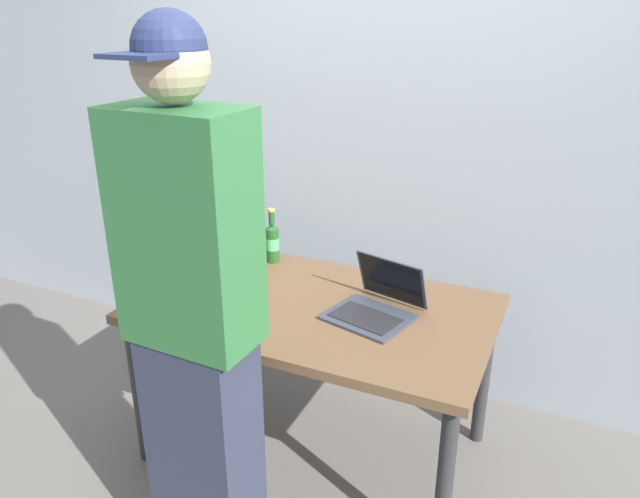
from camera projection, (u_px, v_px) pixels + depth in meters
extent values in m
plane|color=slate|center=(315.00, 447.00, 2.72)|extent=(8.00, 8.00, 0.00)
cube|color=brown|center=(315.00, 309.00, 2.45)|extent=(1.43, 0.85, 0.04)
cylinder|color=#2D2D30|center=(139.00, 392.00, 2.53)|extent=(0.06, 0.06, 0.69)
cylinder|color=#2D2D30|center=(444.00, 488.00, 2.03)|extent=(0.06, 0.06, 0.69)
cylinder|color=#2D2D30|center=(232.00, 316.00, 3.14)|extent=(0.06, 0.06, 0.69)
cylinder|color=#2D2D30|center=(484.00, 375.00, 2.64)|extent=(0.06, 0.06, 0.69)
cube|color=#383D4C|center=(368.00, 317.00, 2.33)|extent=(0.36, 0.33, 0.01)
cube|color=#232326|center=(365.00, 317.00, 2.31)|extent=(0.29, 0.21, 0.00)
cube|color=#383D4C|center=(392.00, 280.00, 2.40)|extent=(0.32, 0.15, 0.20)
cube|color=black|center=(391.00, 280.00, 2.40)|extent=(0.29, 0.13, 0.18)
cylinder|color=brown|center=(238.00, 239.00, 2.85)|extent=(0.07, 0.07, 0.21)
cone|color=brown|center=(237.00, 216.00, 2.80)|extent=(0.07, 0.07, 0.02)
cylinder|color=brown|center=(236.00, 205.00, 2.78)|extent=(0.03, 0.03, 0.08)
cylinder|color=#BFB74C|center=(236.00, 195.00, 2.77)|extent=(0.04, 0.04, 0.01)
cylinder|color=#4DD788|center=(238.00, 237.00, 2.84)|extent=(0.07, 0.07, 0.07)
cylinder|color=#1E5123|center=(272.00, 245.00, 2.83)|extent=(0.06, 0.06, 0.17)
cone|color=#1E5123|center=(272.00, 227.00, 2.79)|extent=(0.06, 0.06, 0.02)
cylinder|color=#1E5123|center=(272.00, 218.00, 2.77)|extent=(0.03, 0.03, 0.06)
cylinder|color=#BFB74C|center=(271.00, 210.00, 2.76)|extent=(0.03, 0.03, 0.01)
cylinder|color=#4FBB67|center=(272.00, 244.00, 2.82)|extent=(0.06, 0.06, 0.06)
cylinder|color=#472B14|center=(251.00, 252.00, 2.69)|extent=(0.07, 0.07, 0.20)
cone|color=#472B14|center=(250.00, 229.00, 2.65)|extent=(0.07, 0.07, 0.02)
cylinder|color=#472B14|center=(249.00, 217.00, 2.63)|extent=(0.03, 0.03, 0.09)
cylinder|color=#BFB74C|center=(249.00, 206.00, 2.61)|extent=(0.04, 0.04, 0.01)
cylinder|color=tan|center=(251.00, 250.00, 2.69)|extent=(0.07, 0.07, 0.07)
cube|color=#2D3347|center=(206.00, 457.00, 1.99)|extent=(0.34, 0.23, 0.92)
cube|color=#2D6B38|center=(186.00, 231.00, 1.69)|extent=(0.40, 0.24, 0.69)
sphere|color=tan|center=(171.00, 63.00, 1.52)|extent=(0.21, 0.21, 0.21)
sphere|color=navy|center=(169.00, 49.00, 1.50)|extent=(0.19, 0.19, 0.19)
cube|color=navy|center=(137.00, 56.00, 1.41)|extent=(0.17, 0.12, 0.01)
cube|color=#99A3AD|center=(381.00, 132.00, 2.86)|extent=(6.00, 0.10, 2.60)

